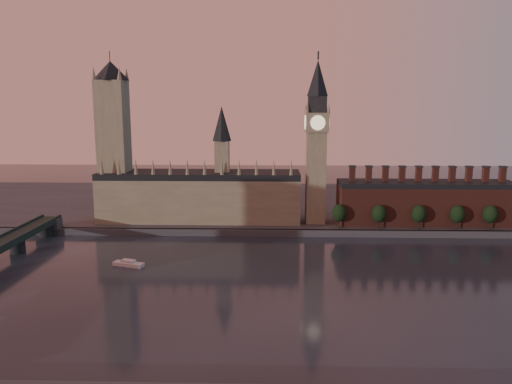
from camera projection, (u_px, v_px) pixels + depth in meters
ground at (314, 291)px, 214.48m from camera, size 900.00×900.00×0.00m
north_bank at (294, 204)px, 389.42m from camera, size 900.00×182.00×4.00m
palace_of_westminster at (201, 194)px, 325.69m from camera, size 130.00×30.30×74.00m
victoria_tower at (114, 136)px, 320.87m from camera, size 24.00×24.00×108.00m
big_ben at (316, 140)px, 312.66m from camera, size 15.00×15.00×107.00m
chimney_block at (425, 202)px, 317.43m from camera, size 110.00×25.00×37.00m
embankment_tree_0 at (339, 213)px, 305.17m from camera, size 8.60×8.60×14.88m
embankment_tree_1 at (379, 214)px, 303.24m from camera, size 8.60×8.60×14.88m
embankment_tree_2 at (419, 214)px, 302.88m from camera, size 8.60×8.60×14.88m
embankment_tree_3 at (457, 214)px, 301.94m from camera, size 8.60×8.60×14.88m
embankment_tree_4 at (490, 214)px, 301.63m from camera, size 8.60×8.60×14.88m
river_boat at (129, 264)px, 247.01m from camera, size 16.46×9.15×3.17m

